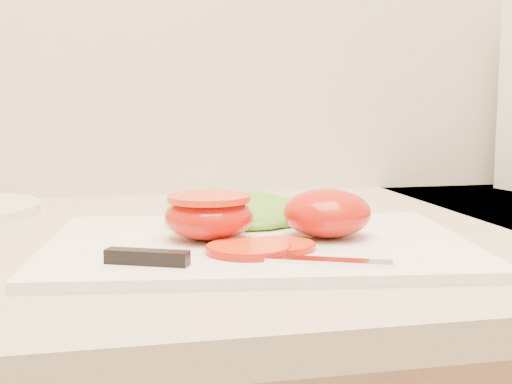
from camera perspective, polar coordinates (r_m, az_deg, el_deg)
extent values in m
cube|color=#C0AF95|center=(0.80, 7.60, -4.00)|extent=(3.92, 0.65, 0.03)
cube|color=white|center=(0.69, 0.18, -4.23)|extent=(0.44, 0.34, 0.01)
ellipsoid|color=red|center=(0.70, 5.71, -1.68)|extent=(0.09, 0.09, 0.05)
ellipsoid|color=red|center=(0.69, -3.78, -2.02)|extent=(0.09, 0.09, 0.04)
cylinder|color=red|center=(0.68, -3.79, -0.49)|extent=(0.08, 0.08, 0.01)
cylinder|color=#E84D1F|center=(0.63, -0.63, -4.57)|extent=(0.07, 0.07, 0.01)
cylinder|color=#E84D1F|center=(0.65, 1.83, -4.32)|extent=(0.06, 0.06, 0.01)
ellipsoid|color=#69B530|center=(0.77, -1.56, -1.53)|extent=(0.16, 0.12, 0.03)
ellipsoid|color=#69B530|center=(0.78, 2.12, -1.66)|extent=(0.12, 0.11, 0.02)
cube|color=silver|center=(0.60, 3.90, -5.43)|extent=(0.14, 0.08, 0.00)
cube|color=black|center=(0.59, -8.71, -5.18)|extent=(0.07, 0.04, 0.01)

